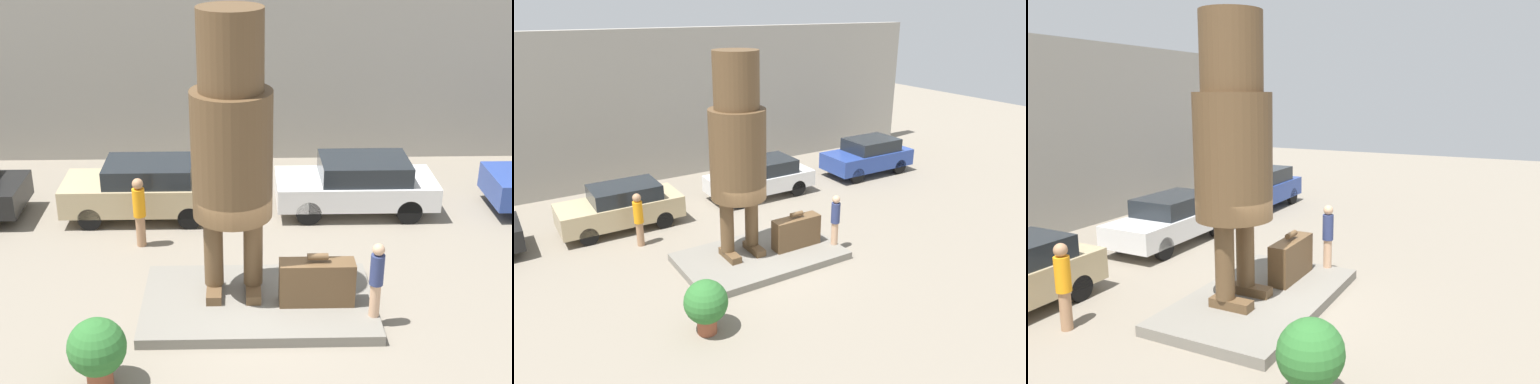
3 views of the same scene
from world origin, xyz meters
TOP-DOWN VIEW (x-y plane):
  - ground_plane at (0.00, 0.00)m, footprint 60.00×60.00m
  - pedestal at (0.00, 0.00)m, footprint 4.92×2.88m
  - statue_figure at (-0.52, 0.33)m, footprint 1.64×1.64m
  - giant_suitcase at (1.21, -0.18)m, footprint 1.56×0.47m
  - tourist at (2.34, -0.69)m, footprint 0.28×0.28m
  - parked_car_white at (2.82, 4.76)m, footprint 4.30×1.81m
  - parked_car_blue at (8.53, 4.69)m, footprint 4.10×1.86m
  - planter_pot at (-2.93, -2.48)m, footprint 1.06×1.06m
  - worker_hivis at (-2.84, 2.89)m, footprint 0.31×0.31m

SIDE VIEW (x-z plane):
  - ground_plane at x=0.00m, z-range 0.00..0.00m
  - pedestal at x=0.00m, z-range 0.00..0.23m
  - giant_suitcase at x=1.21m, z-range 0.14..1.31m
  - planter_pot at x=-2.93m, z-range 0.11..1.49m
  - parked_car_white at x=2.82m, z-range 0.05..1.58m
  - parked_car_blue at x=8.53m, z-range 0.05..1.68m
  - worker_hivis at x=-2.84m, z-range 0.09..1.89m
  - tourist at x=2.34m, z-range 0.31..1.96m
  - statue_figure at x=-0.52m, z-range 0.74..6.79m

